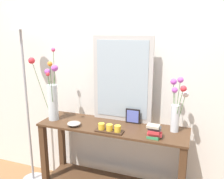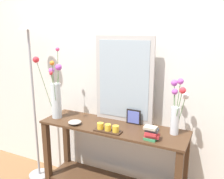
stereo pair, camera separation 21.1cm
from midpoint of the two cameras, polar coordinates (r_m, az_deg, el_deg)
name	(u,v)px [view 2 (the right image)]	position (r m, az deg, el deg)	size (l,w,h in m)	color
wall_back	(126,64)	(2.37, 5.96, 6.02)	(6.40, 0.08, 2.70)	silver
console_table	(112,158)	(2.36, 2.66, -15.92)	(1.37, 0.40, 0.82)	#472D1C
mirror_leaning	(124,80)	(2.24, 5.54, 2.28)	(0.57, 0.03, 0.81)	#B7B2AD
tall_vase_left	(55,94)	(2.40, -10.93, -1.04)	(0.27, 0.24, 0.69)	silver
vase_right	(177,109)	(2.08, 17.98, -4.46)	(0.16, 0.18, 0.48)	silver
candle_tray	(108,129)	(2.09, 1.94, -9.32)	(0.24, 0.09, 0.07)	#382316
picture_frame_small	(134,117)	(2.25, 7.84, -6.53)	(0.14, 0.01, 0.14)	black
decorative_bowl	(75,122)	(2.26, -6.18, -7.76)	(0.12, 0.12, 0.04)	#9E9389
book_stack	(151,133)	(1.98, 12.43, -10.16)	(0.12, 0.09, 0.11)	#388E56
floor_lamp	(32,75)	(2.67, -16.44, 3.21)	(0.24, 0.24, 1.78)	#9E9EA3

